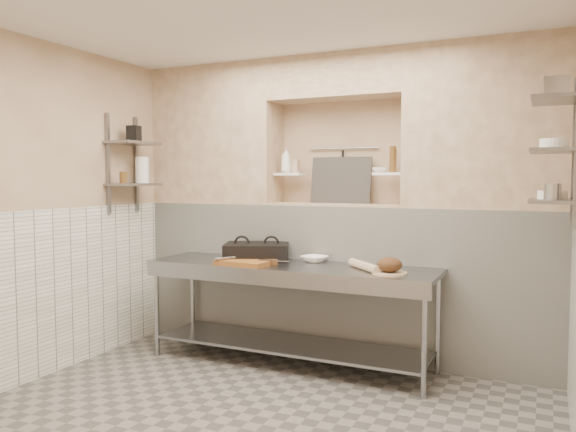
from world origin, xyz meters
The scene contains 44 objects.
floor centered at (0.00, 0.00, -0.05)m, with size 4.00×3.90×0.10m, color slate.
wall_left centered at (-2.05, 0.00, 1.40)m, with size 0.10×3.90×2.80m, color #CDAF8F.
wall_back centered at (0.00, 2.00, 1.40)m, with size 4.00×0.10×2.80m, color #CDAF8F.
backwall_lower centered at (0.00, 1.75, 0.70)m, with size 4.00×0.40×1.40m, color white.
alcove_sill centered at (0.00, 1.75, 1.41)m, with size 1.30×0.40×0.02m, color #CDAF8F.
backwall_pillar_left centered at (-1.33, 1.75, 2.10)m, with size 1.35×0.40×1.40m, color #CDAF8F.
backwall_pillar_right centered at (1.33, 1.75, 2.10)m, with size 1.35×0.40×1.40m, color #CDAF8F.
backwall_header centered at (0.00, 1.75, 2.60)m, with size 1.30×0.40×0.40m, color #CDAF8F.
wainscot_left centered at (-1.99, 0.00, 0.70)m, with size 0.02×3.90×1.40m, color white.
alcove_shelf_left centered at (-0.50, 1.75, 1.70)m, with size 0.28×0.16×0.03m, color white.
alcove_shelf_right centered at (0.50, 1.75, 1.70)m, with size 0.28×0.16×0.03m, color white.
utensil_rail centered at (0.00, 1.92, 1.95)m, with size 0.02×0.02×0.70m, color gray.
hanging_steel centered at (0.00, 1.90, 1.78)m, with size 0.02×0.02×0.30m, color black.
splash_panel centered at (0.00, 1.85, 1.64)m, with size 0.60×0.02×0.45m, color #383330.
shelf_rail_left_a centered at (-1.98, 1.25, 1.80)m, with size 0.03×0.03×0.95m, color slate.
shelf_rail_left_b centered at (-1.98, 0.85, 1.80)m, with size 0.03×0.03×0.95m, color slate.
wall_shelf_left_lower centered at (-1.84, 1.05, 1.60)m, with size 0.30×0.50×0.03m, color slate.
wall_shelf_left_upper centered at (-1.84, 1.05, 2.00)m, with size 0.30×0.50×0.03m, color slate.
shelf_rail_right_a centered at (1.98, 1.25, 1.85)m, with size 0.03×0.03×1.05m, color slate.
wall_shelf_right_lower centered at (1.84, 1.05, 1.50)m, with size 0.30×0.50×0.03m, color slate.
wall_shelf_right_mid centered at (1.84, 1.05, 1.85)m, with size 0.30×0.50×0.03m, color slate.
wall_shelf_right_upper centered at (1.84, 1.05, 2.20)m, with size 0.30×0.50×0.03m, color slate.
prep_table centered at (-0.24, 1.18, 0.64)m, with size 2.60×0.70×0.90m.
panini_press centered at (-0.62, 1.29, 0.98)m, with size 0.70×0.61×0.16m.
cutting_board centered at (-0.59, 1.03, 0.92)m, with size 0.47×0.33×0.04m, color #925722.
knife_blade centered at (-0.32, 1.06, 0.95)m, with size 0.29×0.03×0.01m, color gray.
tongs centered at (-0.74, 0.97, 0.96)m, with size 0.02×0.02×0.26m, color gray.
mixing_bowl centered at (-0.10, 1.42, 0.93)m, with size 0.23×0.23×0.06m, color white.
rolling_pin centered at (0.45, 1.17, 0.94)m, with size 0.07×0.07×0.46m, color #C9B08A.
bread_board centered at (0.69, 1.08, 0.91)m, with size 0.28×0.28×0.02m, color #C9B08A.
bread_loaf centered at (0.69, 1.08, 0.98)m, with size 0.20×0.20×0.12m, color #4C2D19.
bottle_soap centered at (-0.51, 1.70, 1.84)m, with size 0.10×0.10×0.25m, color white.
jar_alcove centered at (-0.45, 1.78, 1.77)m, with size 0.08×0.08×0.12m, color #CDAF8F.
bowl_alcove centered at (0.42, 1.74, 1.73)m, with size 0.14×0.14×0.04m, color white.
condiment_a centered at (0.53, 1.77, 1.81)m, with size 0.06×0.06×0.20m, color #573A19.
condiment_b centered at (0.53, 1.76, 1.83)m, with size 0.06×0.06×0.24m, color #573A19.
condiment_c centered at (0.64, 1.77, 1.77)m, with size 0.07×0.07×0.11m, color white.
jug_left centered at (-1.84, 1.17, 1.74)m, with size 0.13×0.13×0.26m, color white.
jar_left centered at (-1.84, 0.90, 1.67)m, with size 0.07×0.07×0.11m, color #573A19.
box_left_upper centered at (-1.84, 1.06, 2.09)m, with size 0.11×0.11×0.15m, color black.
bowl_right centered at (1.84, 1.13, 1.54)m, with size 0.20×0.20×0.06m, color white.
canister_right centered at (1.84, 0.94, 1.57)m, with size 0.11×0.11×0.11m, color gray.
bowl_right_mid centered at (1.84, 1.05, 1.90)m, with size 0.19×0.19×0.07m, color white.
basket_right centered at (1.84, 0.99, 2.27)m, with size 0.16×0.20×0.12m, color gray.
Camera 1 is at (1.82, -3.26, 1.66)m, focal length 35.00 mm.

